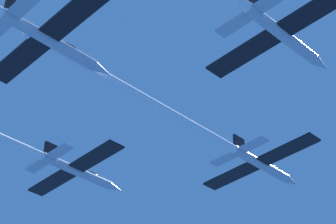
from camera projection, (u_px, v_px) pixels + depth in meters
name	position (u px, v px, depth m)	size (l,w,h in m)	color
jet_lead	(205.00, 133.00, 67.18)	(15.80, 39.61, 2.62)	#B2BAC6
jet_left_wing	(0.00, 137.00, 67.22)	(15.80, 41.50, 2.62)	#B2BAC6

